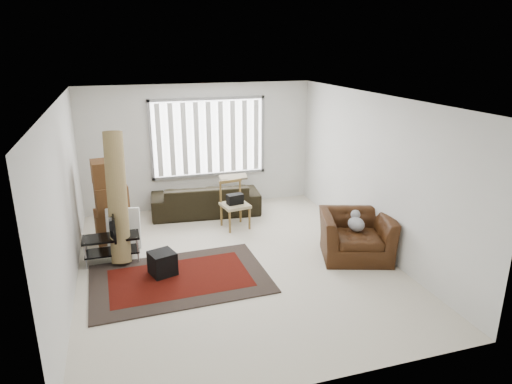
# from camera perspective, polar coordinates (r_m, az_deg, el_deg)

# --- Properties ---
(room) EXTENTS (6.00, 6.02, 2.71)m
(room) POSITION_cam_1_polar(r_m,az_deg,el_deg) (7.57, -3.48, 4.86)
(room) COLOR beige
(room) RESTS_ON ground
(persian_rug) EXTENTS (2.73, 1.86, 0.02)m
(persian_rug) POSITION_cam_1_polar(r_m,az_deg,el_deg) (7.30, -9.49, -10.62)
(persian_rug) COLOR black
(persian_rug) RESTS_ON ground
(tv_stand) EXTENTS (0.91, 0.41, 0.45)m
(tv_stand) POSITION_cam_1_polar(r_m,az_deg,el_deg) (7.98, -17.62, -6.14)
(tv_stand) COLOR black
(tv_stand) RESTS_ON ground
(tv) EXTENTS (0.10, 0.73, 0.42)m
(tv) POSITION_cam_1_polar(r_m,az_deg,el_deg) (7.86, -17.85, -3.89)
(tv) COLOR black
(tv) RESTS_ON tv_stand
(subwoofer) EXTENTS (0.46, 0.46, 0.37)m
(subwoofer) POSITION_cam_1_polar(r_m,az_deg,el_deg) (7.38, -11.61, -8.70)
(subwoofer) COLOR black
(subwoofer) RESTS_ON persian_rug
(moving_boxes) EXTENTS (0.68, 0.63, 1.51)m
(moving_boxes) POSITION_cam_1_polar(r_m,az_deg,el_deg) (8.73, -17.66, -1.40)
(moving_boxes) COLOR brown
(moving_boxes) RESTS_ON ground
(white_flatpack) EXTENTS (0.60, 0.28, 0.74)m
(white_flatpack) POSITION_cam_1_polar(r_m,az_deg,el_deg) (8.43, -16.22, -4.40)
(white_flatpack) COLOR silver
(white_flatpack) RESTS_ON ground
(rolled_rug) EXTENTS (0.39, 0.92, 2.16)m
(rolled_rug) POSITION_cam_1_polar(r_m,az_deg,el_deg) (7.83, -16.97, -0.63)
(rolled_rug) COLOR olive
(rolled_rug) RESTS_ON ground
(sofa) EXTENTS (2.34, 1.18, 0.87)m
(sofa) POSITION_cam_1_polar(r_m,az_deg,el_deg) (9.75, -6.33, -0.29)
(sofa) COLOR black
(sofa) RESTS_ON ground
(side_chair) EXTENTS (0.57, 0.57, 0.93)m
(side_chair) POSITION_cam_1_polar(r_m,az_deg,el_deg) (8.96, -2.69, -1.34)
(side_chair) COLOR #968762
(side_chair) RESTS_ON ground
(armchair) EXTENTS (1.44, 1.34, 0.88)m
(armchair) POSITION_cam_1_polar(r_m,az_deg,el_deg) (7.93, 12.43, -4.96)
(armchair) COLOR #361B0B
(armchair) RESTS_ON ground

